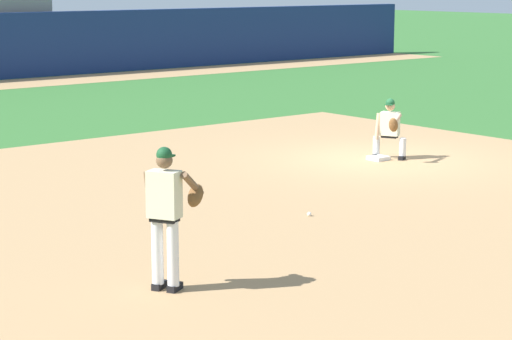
{
  "coord_description": "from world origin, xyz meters",
  "views": [
    {
      "loc": [
        -15.77,
        -14.91,
        3.91
      ],
      "look_at": [
        -6.23,
        -3.33,
        1.03
      ],
      "focal_mm": 70.0,
      "sensor_mm": 36.0,
      "label": 1
    }
  ],
  "objects_px": {
    "first_base_bag": "(378,158)",
    "pitcher": "(167,209)",
    "baseball": "(309,214)",
    "first_baseman": "(390,126)"
  },
  "relations": [
    {
      "from": "first_baseman",
      "to": "first_base_bag",
      "type": "bearing_deg",
      "value": 163.33
    },
    {
      "from": "first_base_bag",
      "to": "pitcher",
      "type": "distance_m",
      "value": 10.1
    },
    {
      "from": "pitcher",
      "to": "first_baseman",
      "type": "bearing_deg",
      "value": 27.17
    },
    {
      "from": "pitcher",
      "to": "first_baseman",
      "type": "relative_size",
      "value": 1.39
    },
    {
      "from": "baseball",
      "to": "pitcher",
      "type": "xyz_separation_m",
      "value": [
        -4.11,
        -1.82,
        1.02
      ]
    },
    {
      "from": "first_base_bag",
      "to": "baseball",
      "type": "xyz_separation_m",
      "value": [
        -4.74,
        -2.93,
        -0.01
      ]
    },
    {
      "from": "first_base_bag",
      "to": "pitcher",
      "type": "relative_size",
      "value": 0.2
    },
    {
      "from": "baseball",
      "to": "first_baseman",
      "type": "bearing_deg",
      "value": 29.7
    },
    {
      "from": "baseball",
      "to": "pitcher",
      "type": "height_order",
      "value": "pitcher"
    },
    {
      "from": "first_base_bag",
      "to": "pitcher",
      "type": "height_order",
      "value": "pitcher"
    }
  ]
}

